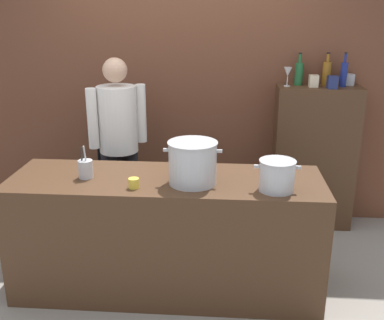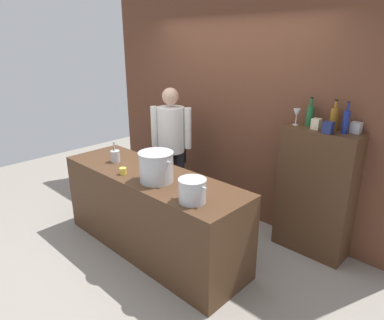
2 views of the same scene
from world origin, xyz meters
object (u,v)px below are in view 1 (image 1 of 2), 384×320
at_px(chef, 118,137).
at_px(butter_jar, 134,183).
at_px(wine_bottle_cobalt, 344,74).
at_px(wine_bottle_green, 299,73).
at_px(stockpot_large, 193,163).
at_px(wine_glass_short, 288,73).
at_px(spice_tin_silver, 348,80).
at_px(stockpot_small, 277,175).
at_px(utensil_crock, 86,169).
at_px(spice_tin_navy, 332,82).
at_px(spice_tin_cream, 314,81).
at_px(wine_bottle_amber, 327,73).

relative_size(chef, butter_jar, 22.95).
bearing_deg(wine_bottle_cobalt, wine_bottle_green, 170.29).
relative_size(stockpot_large, wine_glass_short, 2.36).
bearing_deg(spice_tin_silver, chef, -166.77).
height_order(stockpot_small, wine_glass_short, wine_glass_short).
xyz_separation_m(wine_bottle_green, spice_tin_silver, (0.46, 0.02, -0.06)).
xyz_separation_m(butter_jar, spice_tin_silver, (1.73, 1.48, 0.49)).
distance_m(utensil_crock, wine_glass_short, 2.03).
bearing_deg(wine_bottle_green, wine_bottle_cobalt, -9.71).
relative_size(butter_jar, spice_tin_silver, 0.70).
bearing_deg(spice_tin_navy, stockpot_small, -115.09).
relative_size(chef, stockpot_small, 5.41).
distance_m(spice_tin_navy, spice_tin_cream, 0.17).
xyz_separation_m(utensil_crock, wine_bottle_amber, (1.90, 1.29, 0.52)).
height_order(wine_bottle_green, spice_tin_cream, wine_bottle_green).
relative_size(chef, wine_bottle_green, 5.67).
distance_m(chef, spice_tin_cream, 1.82).
bearing_deg(spice_tin_cream, stockpot_small, -108.16).
distance_m(wine_bottle_cobalt, wine_bottle_green, 0.39).
bearing_deg(spice_tin_silver, utensil_crock, -148.05).
bearing_deg(wine_bottle_green, spice_tin_silver, 3.05).
bearing_deg(butter_jar, chef, 108.55).
height_order(utensil_crock, wine_bottle_amber, wine_bottle_amber).
bearing_deg(butter_jar, stockpot_small, 2.05).
bearing_deg(wine_glass_short, spice_tin_silver, 9.85).
xyz_separation_m(wine_bottle_amber, spice_tin_silver, (0.21, 0.03, -0.06)).
bearing_deg(utensil_crock, spice_tin_cream, 33.94).
height_order(wine_bottle_amber, wine_glass_short, wine_bottle_amber).
distance_m(chef, wine_bottle_amber, 1.98).
xyz_separation_m(stockpot_small, wine_bottle_green, (0.32, 1.42, 0.48)).
bearing_deg(wine_bottle_amber, chef, -166.14).
height_order(stockpot_small, butter_jar, stockpot_small).
relative_size(stockpot_large, wine_bottle_cobalt, 1.32).
xyz_separation_m(wine_bottle_cobalt, wine_bottle_green, (-0.39, 0.07, -0.01)).
bearing_deg(wine_glass_short, stockpot_small, -98.58).
bearing_deg(stockpot_small, wine_bottle_cobalt, 62.65).
relative_size(stockpot_large, wine_bottle_amber, 1.35).
bearing_deg(spice_tin_cream, utensil_crock, -146.06).
height_order(butter_jar, wine_bottle_green, wine_bottle_green).
bearing_deg(spice_tin_cream, butter_jar, -135.66).
relative_size(stockpot_small, wine_glass_short, 1.80).
distance_m(utensil_crock, wine_bottle_amber, 2.35).
height_order(stockpot_large, spice_tin_cream, spice_tin_cream).
xyz_separation_m(wine_bottle_amber, wine_bottle_cobalt, (0.14, -0.06, 0.00)).
height_order(stockpot_large, stockpot_small, stockpot_large).
bearing_deg(stockpot_small, spice_tin_navy, 64.91).
xyz_separation_m(spice_tin_navy, spice_tin_silver, (0.19, 0.20, -0.00)).
distance_m(utensil_crock, wine_bottle_green, 2.16).
bearing_deg(wine_bottle_green, chef, -163.99).
bearing_deg(wine_bottle_amber, wine_glass_short, -168.81).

